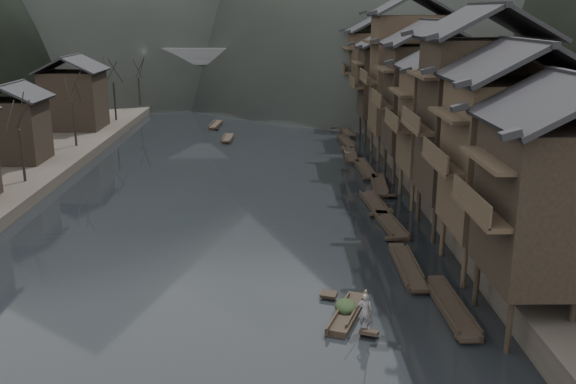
{
  "coord_description": "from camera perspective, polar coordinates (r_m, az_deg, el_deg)",
  "views": [
    {
      "loc": [
        4.07,
        -35.75,
        14.59
      ],
      "look_at": [
        4.74,
        7.2,
        2.5
      ],
      "focal_mm": 40.0,
      "sensor_mm": 36.0,
      "label": 1
    }
  ],
  "objects": [
    {
      "name": "stilt_houses",
      "position": [
        57.38,
        12.6,
        9.59
      ],
      "size": [
        9.0,
        67.6,
        16.69
      ],
      "color": "black",
      "rests_on": "ground"
    },
    {
      "name": "right_bank",
      "position": [
        82.96,
        21.1,
        5.17
      ],
      "size": [
        40.0,
        200.0,
        1.8
      ],
      "primitive_type": "cube",
      "color": "#2D2823",
      "rests_on": "ground"
    },
    {
      "name": "water",
      "position": [
        38.82,
        -6.89,
        -6.47
      ],
      "size": [
        300.0,
        300.0,
        0.0
      ],
      "primitive_type": "plane",
      "color": "black",
      "rests_on": "ground"
    },
    {
      "name": "bamboo_pole",
      "position": [
        29.71,
        7.39,
        -6.06
      ],
      "size": [
        0.79,
        2.51,
        2.84
      ],
      "primitive_type": "cylinder",
      "rotation": [
        0.74,
        0.0,
        -0.29
      ],
      "color": "#8C7A51",
      "rests_on": "boatman"
    },
    {
      "name": "cargo_heap",
      "position": [
        32.45,
        5.16,
        -9.56
      ],
      "size": [
        1.11,
        1.45,
        0.67
      ],
      "primitive_type": "ellipsoid",
      "color": "black",
      "rests_on": "hero_sampan"
    },
    {
      "name": "bare_trees",
      "position": [
        67.31,
        -19.3,
        7.5
      ],
      "size": [
        3.49,
        71.87,
        6.97
      ],
      "color": "black",
      "rests_on": "left_bank"
    },
    {
      "name": "stone_bridge",
      "position": [
        108.24,
        -3.1,
        10.67
      ],
      "size": [
        40.0,
        6.0,
        9.0
      ],
      "color": "#4C4C4F",
      "rests_on": "ground"
    },
    {
      "name": "hero_sampan",
      "position": [
        32.5,
        5.32,
        -10.62
      ],
      "size": [
        2.58,
        5.02,
        0.44
      ],
      "color": "black",
      "rests_on": "water"
    },
    {
      "name": "boatman",
      "position": [
        30.61,
        6.86,
        -10.08
      ],
      "size": [
        0.73,
        0.57,
        1.78
      ],
      "primitive_type": "imported",
      "rotation": [
        0.0,
        0.0,
        2.89
      ],
      "color": "slate",
      "rests_on": "hero_sampan"
    },
    {
      "name": "midriver_boats",
      "position": [
        91.37,
        -3.56,
        6.63
      ],
      "size": [
        9.33,
        37.83,
        0.45
      ],
      "color": "black",
      "rests_on": "water"
    },
    {
      "name": "moored_sampans",
      "position": [
        62.61,
        6.46,
        2.34
      ],
      "size": [
        3.03,
        67.06,
        0.47
      ],
      "color": "black",
      "rests_on": "water"
    }
  ]
}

